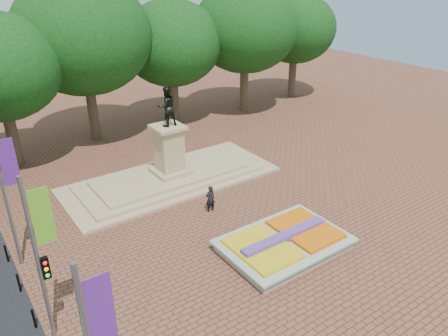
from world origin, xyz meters
The scene contains 6 objects.
ground centered at (0.00, 0.00, 0.00)m, with size 90.00×90.00×0.00m, color brown.
flower_bed centered at (1.03, -2.00, 0.38)m, with size 6.30×4.30×0.91m.
monument centered at (0.00, 8.00, 0.88)m, with size 14.00×6.00×6.40m.
tree_row_back centered at (2.33, 18.00, 6.67)m, with size 44.80×8.80×10.43m.
banner_poles centered at (-10.08, -1.31, 3.88)m, with size 0.88×11.17×7.00m.
pedestrian centered at (0.01, 3.25, 0.83)m, with size 0.60×0.40×1.65m, color black.
Camera 1 is at (-12.05, -15.18, 13.34)m, focal length 35.00 mm.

